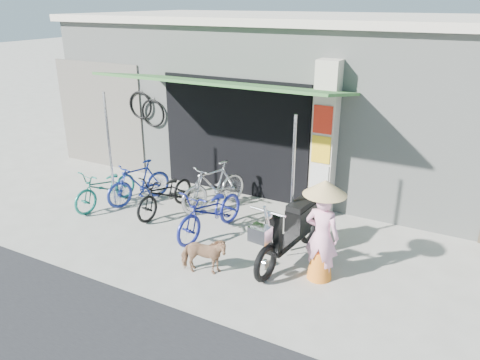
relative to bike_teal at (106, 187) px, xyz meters
The scene contains 13 objects.
ground 3.24m from the bike_teal, 12.21° to the right, with size 80.00×80.00×0.00m, color #B0AB9F.
bicycle_shop 5.60m from the bike_teal, 54.61° to the left, with size 12.30×5.30×3.66m.
shop_pillar 4.50m from the bike_teal, 23.89° to the left, with size 0.42×0.44×3.00m.
awning 3.21m from the bike_teal, 22.97° to the left, with size 4.60×1.88×2.72m.
neighbour_left 2.81m from the bike_teal, 134.25° to the left, with size 2.60×0.06×2.60m, color #6B665B.
bike_teal is the anchor object (origin of this frame).
bike_blue 0.67m from the bike_teal, 44.98° to the left, with size 0.42×1.47×0.89m, color navy.
bike_black 1.31m from the bike_teal, 13.80° to the left, with size 0.55×1.59×0.83m, color black.
bike_silver 2.22m from the bike_teal, 25.92° to the left, with size 0.45×1.59×0.96m, color #B7B8BD.
bike_navy 2.55m from the bike_teal, ahead, with size 0.60×1.73×0.91m, color navy.
street_dog 3.36m from the bike_teal, 21.40° to the right, with size 0.34×0.75×0.63m, color #9E7E53.
moped 4.15m from the bike_teal, ahead, with size 0.59×2.04×1.16m.
nun 4.80m from the bike_teal, ahead, with size 0.64×0.64×1.61m.
Camera 1 is at (3.46, -5.81, 4.00)m, focal length 35.00 mm.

